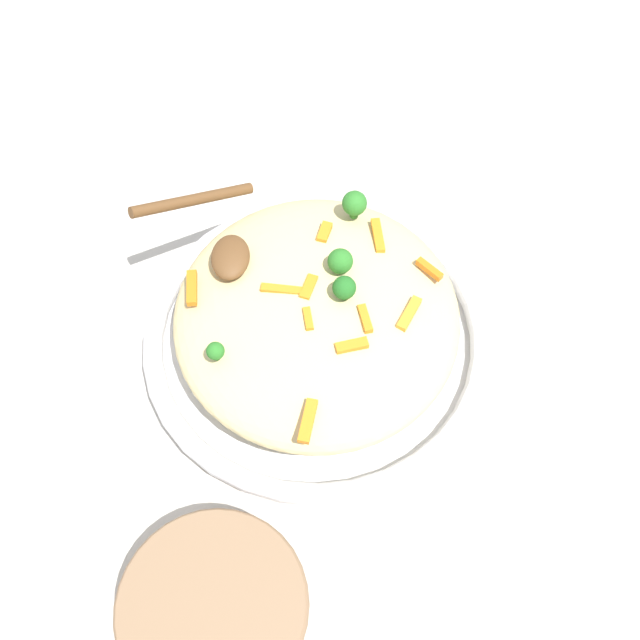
# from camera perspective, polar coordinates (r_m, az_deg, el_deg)

# --- Properties ---
(ground_plane) EXTENTS (2.40, 2.40, 0.00)m
(ground_plane) POSITION_cam_1_polar(r_m,az_deg,el_deg) (0.81, -0.00, -2.46)
(ground_plane) COLOR beige
(serving_bowl) EXTENTS (0.38, 0.38, 0.05)m
(serving_bowl) POSITION_cam_1_polar(r_m,az_deg,el_deg) (0.78, -0.00, -1.53)
(serving_bowl) COLOR silver
(serving_bowl) RESTS_ON ground_plane
(pasta_mound) EXTENTS (0.31, 0.30, 0.07)m
(pasta_mound) POSITION_cam_1_polar(r_m,az_deg,el_deg) (0.74, -0.00, 0.42)
(pasta_mound) COLOR #DBC689
(pasta_mound) RESTS_ON serving_bowl
(carrot_piece_0) EXTENTS (0.03, 0.02, 0.01)m
(carrot_piece_0) POSITION_cam_1_polar(r_m,az_deg,el_deg) (0.72, -0.63, 2.64)
(carrot_piece_0) COLOR orange
(carrot_piece_0) RESTS_ON pasta_mound
(carrot_piece_1) EXTENTS (0.03, 0.01, 0.01)m
(carrot_piece_1) POSITION_cam_1_polar(r_m,az_deg,el_deg) (0.75, -7.59, 4.85)
(carrot_piece_1) COLOR orange
(carrot_piece_1) RESTS_ON pasta_mound
(carrot_piece_2) EXTENTS (0.04, 0.01, 0.01)m
(carrot_piece_2) POSITION_cam_1_polar(r_m,az_deg,el_deg) (0.76, 4.90, 6.74)
(carrot_piece_2) COLOR orange
(carrot_piece_2) RESTS_ON pasta_mound
(carrot_piece_3) EXTENTS (0.02, 0.03, 0.01)m
(carrot_piece_3) POSITION_cam_1_polar(r_m,az_deg,el_deg) (0.69, 2.84, -2.07)
(carrot_piece_3) COLOR orange
(carrot_piece_3) RESTS_ON pasta_mound
(carrot_piece_4) EXTENTS (0.03, 0.03, 0.01)m
(carrot_piece_4) POSITION_cam_1_polar(r_m,az_deg,el_deg) (0.74, 9.00, 4.04)
(carrot_piece_4) COLOR orange
(carrot_piece_4) RESTS_ON pasta_mound
(carrot_piece_5) EXTENTS (0.04, 0.03, 0.01)m
(carrot_piece_5) POSITION_cam_1_polar(r_m,az_deg,el_deg) (0.71, 7.41, 0.52)
(carrot_piece_5) COLOR orange
(carrot_piece_5) RESTS_ON pasta_mound
(carrot_piece_6) EXTENTS (0.03, 0.02, 0.01)m
(carrot_piece_6) POSITION_cam_1_polar(r_m,az_deg,el_deg) (0.76, 0.62, 7.01)
(carrot_piece_6) COLOR orange
(carrot_piece_6) RESTS_ON pasta_mound
(carrot_piece_7) EXTENTS (0.03, 0.01, 0.01)m
(carrot_piece_7) POSITION_cam_1_polar(r_m,az_deg,el_deg) (0.70, -0.67, 0.08)
(carrot_piece_7) COLOR orange
(carrot_piece_7) RESTS_ON pasta_mound
(carrot_piece_8) EXTENTS (0.04, 0.02, 0.01)m
(carrot_piece_8) POSITION_cam_1_polar(r_m,az_deg,el_deg) (0.65, -0.67, -8.06)
(carrot_piece_8) COLOR orange
(carrot_piece_8) RESTS_ON pasta_mound
(carrot_piece_9) EXTENTS (0.04, 0.01, 0.01)m
(carrot_piece_9) POSITION_cam_1_polar(r_m,az_deg,el_deg) (0.73, -9.93, 2.55)
(carrot_piece_9) COLOR orange
(carrot_piece_9) RESTS_ON pasta_mound
(carrot_piece_10) EXTENTS (0.03, 0.01, 0.01)m
(carrot_piece_10) POSITION_cam_1_polar(r_m,az_deg,el_deg) (0.70, 3.91, 0.10)
(carrot_piece_10) COLOR orange
(carrot_piece_10) RESTS_ON pasta_mound
(carrot_piece_11) EXTENTS (0.01, 0.04, 0.01)m
(carrot_piece_11) POSITION_cam_1_polar(r_m,az_deg,el_deg) (0.72, -2.81, 2.44)
(carrot_piece_11) COLOR orange
(carrot_piece_11) RESTS_ON pasta_mound
(broccoli_floret_0) EXTENTS (0.03, 0.03, 0.03)m
(broccoli_floret_0) POSITION_cam_1_polar(r_m,az_deg,el_deg) (0.77, 3.03, 9.27)
(broccoli_floret_0) COLOR #296820
(broccoli_floret_0) RESTS_ON pasta_mound
(broccoli_floret_1) EXTENTS (0.02, 0.02, 0.03)m
(broccoli_floret_1) POSITION_cam_1_polar(r_m,az_deg,el_deg) (0.70, 2.22, 2.84)
(broccoli_floret_1) COLOR #205B1C
(broccoli_floret_1) RESTS_ON pasta_mound
(broccoli_floret_2) EXTENTS (0.03, 0.03, 0.03)m
(broccoli_floret_2) POSITION_cam_1_polar(r_m,az_deg,el_deg) (0.72, 1.90, 4.70)
(broccoli_floret_2) COLOR #296820
(broccoli_floret_2) RESTS_ON pasta_mound
(broccoli_floret_3) EXTENTS (0.02, 0.02, 0.02)m
(broccoli_floret_3) POSITION_cam_1_polar(r_m,az_deg,el_deg) (0.68, -8.06, -2.48)
(broccoli_floret_3) COLOR #296820
(broccoli_floret_3) RESTS_ON pasta_mound
(serving_spoon) EXTENTS (0.13, 0.12, 0.07)m
(serving_spoon) POSITION_cam_1_polar(r_m,az_deg,el_deg) (0.74, -7.88, 6.53)
(serving_spoon) COLOR brown
(serving_spoon) RESTS_ON pasta_mound
(companion_bowl) EXTENTS (0.17, 0.17, 0.07)m
(companion_bowl) POSITION_cam_1_polar(r_m,az_deg,el_deg) (0.69, -8.07, -21.95)
(companion_bowl) COLOR #8C6B4C
(companion_bowl) RESTS_ON ground_plane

